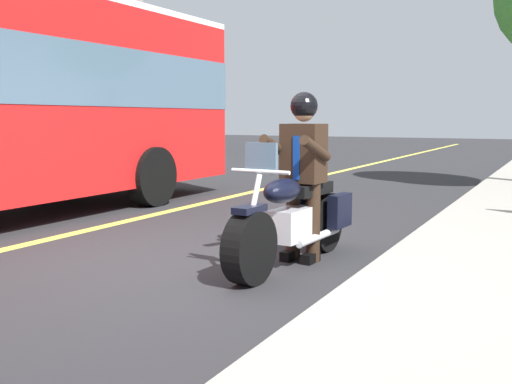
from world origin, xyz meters
name	(u,v)px	position (x,y,z in m)	size (l,w,h in m)	color
ground_plane	(176,261)	(0.00, 0.00, 0.00)	(80.00, 80.00, 0.00)	#28282B
lane_center_stripe	(40,241)	(0.00, -2.00, 0.01)	(60.00, 0.16, 0.01)	#E5DB4C
motorcycle_main	(294,220)	(-0.45, 1.15, 0.45)	(2.22, 0.66, 1.26)	black
rider_main	(303,161)	(-0.64, 1.16, 1.04)	(0.64, 0.57, 1.74)	black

